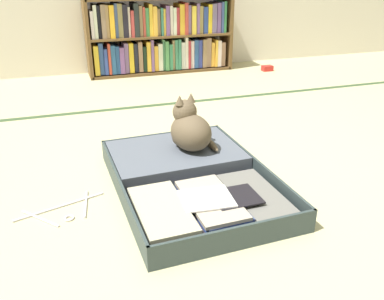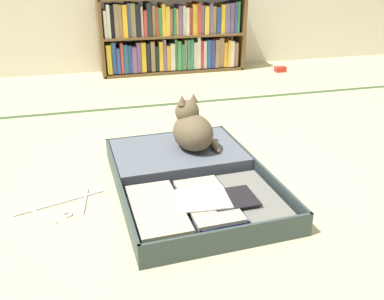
{
  "view_description": "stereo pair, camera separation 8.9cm",
  "coord_description": "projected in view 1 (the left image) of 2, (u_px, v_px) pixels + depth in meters",
  "views": [
    {
      "loc": [
        -0.63,
        -1.56,
        0.94
      ],
      "look_at": [
        -0.1,
        0.03,
        0.18
      ],
      "focal_mm": 38.41,
      "sensor_mm": 36.0,
      "label": 1
    },
    {
      "loc": [
        -0.54,
        -1.59,
        0.94
      ],
      "look_at": [
        -0.1,
        0.03,
        0.18
      ],
      "focal_mm": 38.41,
      "sensor_mm": 36.0,
      "label": 2
    }
  ],
  "objects": [
    {
      "name": "ground_plane",
      "position": [
        215.0,
        185.0,
        1.92
      ],
      "size": [
        10.0,
        10.0,
        0.0
      ],
      "primitive_type": "plane",
      "color": "#C0B888"
    },
    {
      "name": "tatami_border",
      "position": [
        154.0,
        105.0,
        3.0
      ],
      "size": [
        4.8,
        0.05,
        0.0
      ],
      "color": "#364E2E",
      "rests_on": "ground_plane"
    },
    {
      "name": "bookshelf",
      "position": [
        159.0,
        37.0,
        3.81
      ],
      "size": [
        1.35,
        0.27,
        0.68
      ],
      "color": "brown",
      "rests_on": "ground_plane"
    },
    {
      "name": "open_suitcase",
      "position": [
        187.0,
        176.0,
        1.9
      ],
      "size": [
        0.69,
        0.97,
        0.1
      ],
      "color": "#313E3F",
      "rests_on": "ground_plane"
    },
    {
      "name": "black_cat",
      "position": [
        189.0,
        129.0,
        2.01
      ],
      "size": [
        0.24,
        0.28,
        0.27
      ],
      "color": "brown",
      "rests_on": "open_suitcase"
    },
    {
      "name": "clothes_hanger",
      "position": [
        63.0,
        210.0,
        1.72
      ],
      "size": [
        0.37,
        0.25,
        0.01
      ],
      "color": "silver",
      "rests_on": "ground_plane"
    },
    {
      "name": "small_red_pouch",
      "position": [
        267.0,
        68.0,
        3.97
      ],
      "size": [
        0.1,
        0.07,
        0.05
      ],
      "color": "red",
      "rests_on": "ground_plane"
    }
  ]
}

